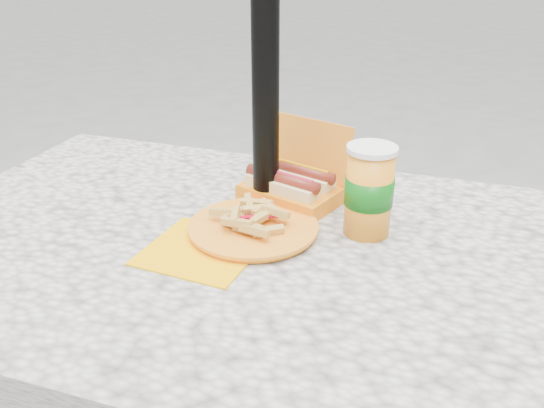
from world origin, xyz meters
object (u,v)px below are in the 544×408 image
(hotdog_box, at_px, (292,185))
(fries_plate, at_px, (249,227))
(soda_cup, at_px, (369,191))
(umbrella_pole, at_px, (265,16))

(hotdog_box, height_order, fries_plate, hotdog_box)
(fries_plate, distance_m, soda_cup, 0.22)
(hotdog_box, height_order, soda_cup, soda_cup)
(hotdog_box, xyz_separation_m, soda_cup, (0.16, -0.09, 0.05))
(hotdog_box, xyz_separation_m, fries_plate, (-0.03, -0.16, -0.02))
(fries_plate, xyz_separation_m, soda_cup, (0.19, 0.07, 0.07))
(hotdog_box, bearing_deg, umbrella_pole, -132.78)
(umbrella_pole, distance_m, fries_plate, 0.36)
(umbrella_pole, bearing_deg, hotdog_box, 29.29)
(soda_cup, bearing_deg, hotdog_box, 152.36)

